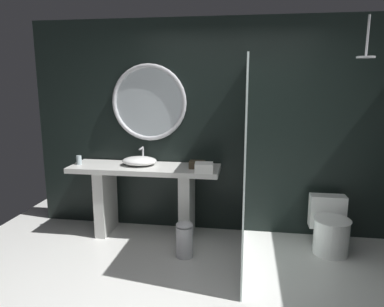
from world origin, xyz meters
The scene contains 11 objects.
back_wall_panel centered at (0.00, 1.90, 1.30)m, with size 4.80×0.10×2.60m, color black.
vanity_counter centered at (-0.92, 1.56, 0.57)m, with size 1.79×0.54×0.87m.
vessel_sink centered at (-0.99, 1.60, 0.92)m, with size 0.42×0.34×0.20m.
tumbler_cup centered at (-1.73, 1.52, 0.92)m, with size 0.06×0.06×0.11m, color silver.
tissue_box centered at (-0.28, 1.54, 0.91)m, with size 0.18×0.12×0.09m, color #3D3323.
round_wall_mirror centered at (-0.92, 1.81, 1.60)m, with size 0.94×0.05×0.94m.
shower_glass_panel centered at (0.27, 1.08, 1.04)m, with size 0.02×1.54×2.08m, color silver.
rain_shower_head centered at (1.43, 1.42, 2.15)m, with size 0.18×0.18×0.41m.
toilet centered at (1.23, 1.46, 0.26)m, with size 0.40×0.58×0.58m.
waste_bin centered at (-0.35, 1.05, 0.20)m, with size 0.19×0.19×0.39m.
folded_hand_towel centered at (-0.18, 1.39, 0.92)m, with size 0.20×0.20×0.10m, color white.
Camera 1 is at (0.28, -2.49, 1.86)m, focal length 33.67 mm.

